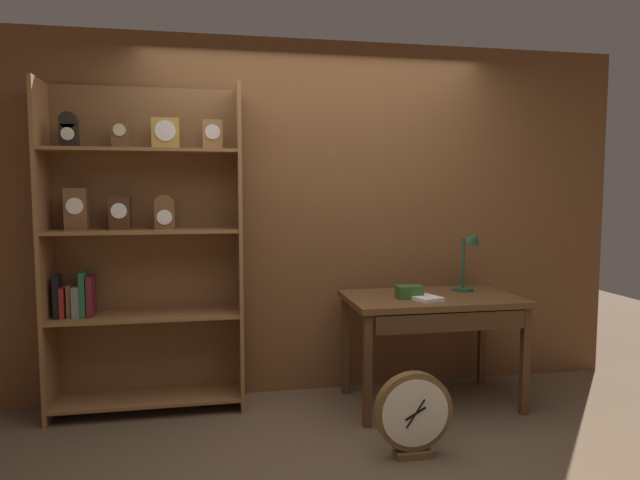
{
  "coord_description": "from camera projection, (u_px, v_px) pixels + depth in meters",
  "views": [
    {
      "loc": [
        -0.75,
        -2.8,
        1.51
      ],
      "look_at": [
        -0.09,
        0.66,
        1.2
      ],
      "focal_mm": 31.41,
      "sensor_mm": 36.0,
      "label": 1
    }
  ],
  "objects": [
    {
      "name": "toolbox_small",
      "position": [
        409.0,
        292.0,
        3.82
      ],
      "size": [
        0.17,
        0.12,
        0.09
      ],
      "primitive_type": "cube",
      "color": "#2D5123",
      "rests_on": "workbench"
    },
    {
      "name": "round_clock_large",
      "position": [
        413.0,
        414.0,
        3.15
      ],
      "size": [
        0.45,
        0.11,
        0.49
      ],
      "color": "brown",
      "rests_on": "ground"
    },
    {
      "name": "open_repair_manual",
      "position": [
        425.0,
        298.0,
        3.77
      ],
      "size": [
        0.22,
        0.26,
        0.02
      ],
      "primitive_type": "cube",
      "rotation": [
        0.0,
        0.0,
        0.29
      ],
      "color": "silver",
      "rests_on": "workbench"
    },
    {
      "name": "workbench",
      "position": [
        433.0,
        309.0,
        3.89
      ],
      "size": [
        1.19,
        0.71,
        0.77
      ],
      "color": "brown",
      "rests_on": "ground"
    },
    {
      "name": "desk_lamp",
      "position": [
        470.0,
        257.0,
        4.07
      ],
      "size": [
        0.19,
        0.2,
        0.46
      ],
      "color": "#1E472D",
      "rests_on": "workbench"
    },
    {
      "name": "bookshelf",
      "position": [
        141.0,
        248.0,
        3.77
      ],
      "size": [
        1.28,
        0.36,
        2.21
      ],
      "color": "brown",
      "rests_on": "ground"
    },
    {
      "name": "back_wood_panel",
      "position": [
        315.0,
        218.0,
        4.18
      ],
      "size": [
        4.8,
        0.05,
        2.6
      ],
      "primitive_type": "cube",
      "color": "brown",
      "rests_on": "ground"
    },
    {
      "name": "ground_plane",
      "position": [
        359.0,
        471.0,
        3.01
      ],
      "size": [
        10.0,
        10.0,
        0.0
      ],
      "primitive_type": "plane",
      "color": "brown"
    }
  ]
}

